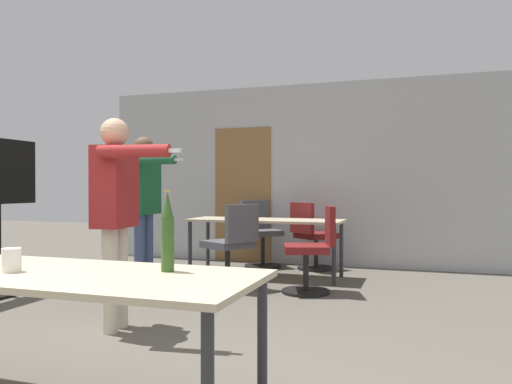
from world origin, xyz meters
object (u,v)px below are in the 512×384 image
object	(u,v)px
office_chair_mid_tucked	(260,235)
office_chair_near_pushed	(313,252)
drink_cup	(11,260)
office_chair_far_right	(232,248)
beer_bottle	(168,233)
person_left_plaid	(117,201)
office_chair_far_left	(312,238)
person_right_polo	(145,195)

from	to	relation	value
office_chair_mid_tucked	office_chair_near_pushed	world-z (taller)	office_chair_mid_tucked
drink_cup	office_chair_far_right	bearing A→B (deg)	92.77
office_chair_mid_tucked	beer_bottle	bearing A→B (deg)	59.57
person_left_plaid	office_chair_far_left	size ratio (longest dim) A/B	1.82
person_right_polo	beer_bottle	bearing A→B (deg)	36.87
person_right_polo	person_left_plaid	xyz separation A→B (m)	(0.70, -1.59, -0.02)
person_left_plaid	office_chair_far_left	world-z (taller)	person_left_plaid
office_chair_far_left	office_chair_near_pushed	distance (m)	1.52
beer_bottle	office_chair_far_left	bearing A→B (deg)	93.31
person_right_polo	office_chair_far_left	xyz separation A→B (m)	(1.58, 1.76, -0.61)
office_chair_far_left	beer_bottle	distance (m)	4.66
office_chair_near_pushed	drink_cup	distance (m)	3.49
person_right_polo	office_chair_far_right	bearing A→B (deg)	107.29
office_chair_mid_tucked	drink_cup	world-z (taller)	office_chair_mid_tucked
person_left_plaid	office_chair_far_left	bearing A→B (deg)	158.20
person_right_polo	office_chair_far_left	bearing A→B (deg)	142.30
person_left_plaid	office_chair_far_right	distance (m)	1.93
office_chair_mid_tucked	beer_bottle	world-z (taller)	beer_bottle
office_chair_near_pushed	office_chair_far_left	bearing A→B (deg)	-4.84
beer_bottle	drink_cup	bearing A→B (deg)	-160.47
office_chair_far_right	beer_bottle	bearing A→B (deg)	-134.03
person_left_plaid	beer_bottle	bearing A→B (deg)	34.83
drink_cup	office_chair_near_pushed	bearing A→B (deg)	77.37
office_chair_far_left	office_chair_mid_tucked	size ratio (longest dim) A/B	0.98
office_chair_mid_tucked	drink_cup	size ratio (longest dim) A/B	8.33
office_chair_near_pushed	person_left_plaid	bearing A→B (deg)	129.99
office_chair_far_right	office_chair_mid_tucked	world-z (taller)	same
person_left_plaid	person_right_polo	bearing A→B (deg)	-163.43
office_chair_far_left	beer_bottle	world-z (taller)	beer_bottle
office_chair_mid_tucked	person_right_polo	bearing A→B (deg)	23.20
person_left_plaid	office_chair_mid_tucked	size ratio (longest dim) A/B	1.78
office_chair_near_pushed	beer_bottle	distance (m)	3.18
office_chair_far_left	drink_cup	world-z (taller)	office_chair_far_left
beer_bottle	office_chair_near_pushed	bearing A→B (deg)	88.97
office_chair_mid_tucked	office_chair_near_pushed	size ratio (longest dim) A/B	1.02
beer_bottle	person_left_plaid	bearing A→B (deg)	131.91
office_chair_far_left	office_chair_mid_tucked	world-z (taller)	office_chair_mid_tucked
office_chair_mid_tucked	drink_cup	distance (m)	4.96
person_right_polo	beer_bottle	size ratio (longest dim) A/B	4.39
office_chair_far_right	beer_bottle	world-z (taller)	beer_bottle
office_chair_near_pushed	office_chair_mid_tucked	bearing A→B (deg)	18.12
office_chair_mid_tucked	office_chair_near_pushed	distance (m)	1.89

